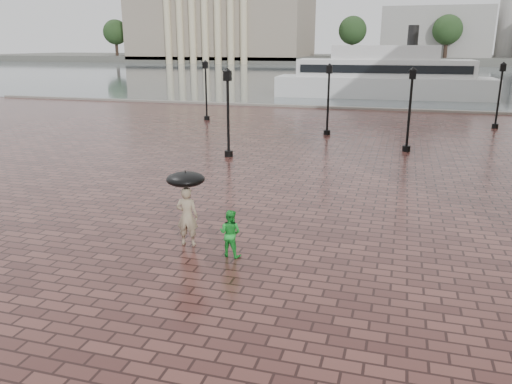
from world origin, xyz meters
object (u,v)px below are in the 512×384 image
(adult_pedestrian, at_px, (187,216))
(ferry_near, at_px, (383,76))
(child_pedestrian, at_px, (230,233))
(street_lamps, at_px, (334,100))

(adult_pedestrian, relative_size, ferry_near, 0.08)
(adult_pedestrian, relative_size, child_pedestrian, 1.32)
(adult_pedestrian, xyz_separation_m, ferry_near, (3.49, 45.18, 1.40))
(street_lamps, distance_m, ferry_near, 25.88)
(adult_pedestrian, bearing_deg, child_pedestrian, 159.43)
(street_lamps, bearing_deg, adult_pedestrian, -94.57)
(adult_pedestrian, height_order, ferry_near, ferry_near)
(street_lamps, relative_size, child_pedestrian, 16.01)
(street_lamps, relative_size, ferry_near, 0.92)
(ferry_near, bearing_deg, street_lamps, -96.51)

